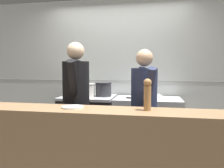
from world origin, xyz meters
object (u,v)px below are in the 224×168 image
Objects in this scene: mixing_bowl_steel at (159,96)px; plated_dish_main at (73,107)px; stock_pot at (74,91)px; pepper_mill at (147,94)px; sauce_pot at (88,90)px; chefs_knife at (136,98)px; chef_head_cook at (76,100)px; chef_sous at (144,106)px; braising_pot at (103,89)px; oven_range at (88,123)px.

plated_dish_main is (-0.93, -1.38, 0.04)m from mixing_bowl_steel.
stock_pot reaches higher than mixing_bowl_steel.
pepper_mill is (1.28, -1.35, 0.15)m from stock_pot.
sauce_pot is 0.87× the size of mixing_bowl_steel.
chefs_knife is 1.64× the size of plated_dish_main.
chef_head_cook is 1.06× the size of chef_sous.
chef_sous is (-0.20, -0.80, -0.04)m from mixing_bowl_steel.
braising_pot is 0.72× the size of chefs_knife.
chef_head_cook reaches higher than braising_pot.
braising_pot is at bearing 113.98° from chef_sous.
stock_pot is at bearing 179.03° from braising_pot.
braising_pot is 0.16× the size of chef_head_cook.
stock_pot is at bearing 171.71° from chefs_knife.
pepper_mill reaches higher than oven_range.
chef_head_cook is (0.05, -0.72, -0.07)m from sauce_pot.
chefs_knife is at bearing -8.29° from stock_pot.
stock_pot is 1.03× the size of mixing_bowl_steel.
oven_range is at bearing -176.31° from mixing_bowl_steel.
oven_range is 1.28m from chef_sous.
stock_pot is 0.86× the size of pepper_mill.
plated_dish_main reaches higher than chefs_knife.
chef_head_cook is 0.89m from chef_sous.
plated_dish_main is at bearing -80.57° from sauce_pot.
stock_pot reaches higher than oven_range.
chef_head_cook is (-0.19, -0.81, -0.07)m from braising_pot.
sauce_pot is (0.28, -0.09, 0.04)m from stock_pot.
stock_pot is 0.53m from braising_pot.
chefs_knife is (0.80, -0.06, -0.12)m from sauce_pot.
mixing_bowl_steel is 0.83m from chef_sous.
pepper_mill reaches higher than plated_dish_main.
chef_head_cook is (0.07, -0.77, 0.50)m from oven_range.
oven_range is 0.92m from chef_head_cook.
chef_sous is (0.89, 0.04, -0.06)m from chef_head_cook.
mixing_bowl_steel is at bearing 5.91° from sauce_pot.
oven_range is 3.88× the size of plated_dish_main.
chef_head_cook reaches higher than chef_sous.
mixing_bowl_steel is 0.17× the size of chef_sous.
pepper_mill reaches higher than chefs_knife.
chef_head_cook reaches higher than chefs_knife.
chef_sous reaches higher than braising_pot.
braising_pot is 1.55m from pepper_mill.
chef_head_cook is at bearing 106.18° from plated_dish_main.
mixing_bowl_steel is at bearing 3.69° from oven_range.
sauce_pot is at bearing -174.09° from mixing_bowl_steel.
braising_pot is 1.03× the size of mixing_bowl_steel.
chefs_knife is 0.22× the size of chef_head_cook.
mixing_bowl_steel is at bearing 27.64° from chefs_knife.
oven_range is at bearing 84.91° from chef_head_cook.
sauce_pot is at bearing 128.31° from pepper_mill.
braising_pot reaches higher than oven_range.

